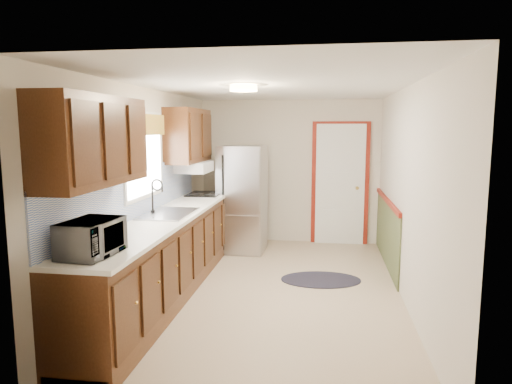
% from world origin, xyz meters
% --- Properties ---
extents(room_shell, '(3.20, 5.20, 2.52)m').
position_xyz_m(room_shell, '(0.00, 0.00, 1.20)').
color(room_shell, tan).
rests_on(room_shell, ground).
extents(kitchen_run, '(0.63, 4.00, 2.20)m').
position_xyz_m(kitchen_run, '(-1.24, -0.29, 0.81)').
color(kitchen_run, '#391D0C').
rests_on(kitchen_run, ground).
extents(back_wall_trim, '(1.12, 2.30, 2.08)m').
position_xyz_m(back_wall_trim, '(0.99, 2.21, 0.89)').
color(back_wall_trim, maroon).
rests_on(back_wall_trim, ground).
extents(ceiling_fixture, '(0.30, 0.30, 0.06)m').
position_xyz_m(ceiling_fixture, '(-0.30, -0.20, 2.36)').
color(ceiling_fixture, '#FFD88C').
rests_on(ceiling_fixture, room_shell).
extents(microwave, '(0.32, 0.53, 0.34)m').
position_xyz_m(microwave, '(-1.20, -1.95, 1.11)').
color(microwave, white).
rests_on(microwave, kitchen_run).
extents(refrigerator, '(0.72, 0.71, 1.66)m').
position_xyz_m(refrigerator, '(-0.67, 1.75, 0.83)').
color(refrigerator, '#B7B7BC').
rests_on(refrigerator, ground).
extents(rug, '(1.08, 0.76, 0.01)m').
position_xyz_m(rug, '(0.57, 0.50, 0.01)').
color(rug, black).
rests_on(rug, ground).
extents(cooktop, '(0.47, 0.56, 0.02)m').
position_xyz_m(cooktop, '(-1.19, 1.40, 0.95)').
color(cooktop, black).
rests_on(cooktop, kitchen_run).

